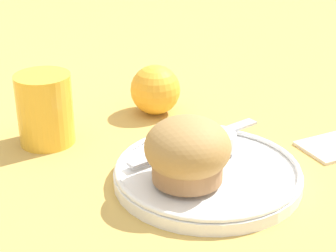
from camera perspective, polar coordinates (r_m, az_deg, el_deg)
name	(u,v)px	position (r m, az deg, el deg)	size (l,w,h in m)	color
ground_plane	(194,175)	(0.66, 2.70, -5.00)	(3.00, 3.00, 0.00)	tan
plate	(208,174)	(0.64, 4.04, -4.85)	(0.21, 0.21, 0.02)	white
muffin	(188,152)	(0.59, 2.00, -2.63)	(0.09, 0.09, 0.07)	#9E7047
cream_ramekin	(217,140)	(0.67, 5.03, -1.44)	(0.05, 0.05, 0.02)	silver
berry_pair	(189,146)	(0.66, 2.18, -2.01)	(0.03, 0.02, 0.02)	#B7192D
butter_knife	(196,142)	(0.68, 2.87, -1.59)	(0.19, 0.05, 0.00)	#B7B7BC
orange_fruit	(155,90)	(0.80, -1.30, 3.71)	(0.07, 0.07, 0.07)	#F4A82D
juice_glass	(45,109)	(0.73, -12.38, 1.68)	(0.07, 0.07, 0.09)	gold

